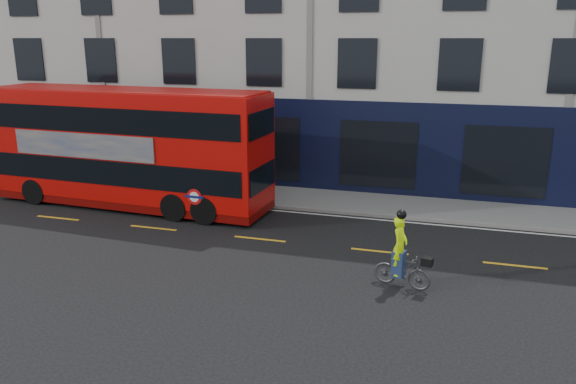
% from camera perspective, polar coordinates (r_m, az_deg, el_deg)
% --- Properties ---
extents(ground, '(120.00, 120.00, 0.00)m').
position_cam_1_polar(ground, '(17.57, -4.50, -6.41)').
color(ground, black).
rests_on(ground, ground).
extents(pavement, '(60.00, 3.00, 0.12)m').
position_cam_1_polar(pavement, '(23.41, 1.15, -0.60)').
color(pavement, gray).
rests_on(pavement, ground).
extents(kerb, '(60.00, 0.12, 0.13)m').
position_cam_1_polar(kerb, '(22.02, 0.12, -1.62)').
color(kerb, gray).
rests_on(kerb, ground).
extents(building_terrace, '(50.00, 10.07, 15.00)m').
position_cam_1_polar(building_terrace, '(28.78, 4.79, 17.30)').
color(building_terrace, '#BCB8B1').
rests_on(building_terrace, ground).
extents(road_edge_line, '(58.00, 0.10, 0.01)m').
position_cam_1_polar(road_edge_line, '(21.76, -0.10, -2.00)').
color(road_edge_line, silver).
rests_on(road_edge_line, ground).
extents(lane_dashes, '(58.00, 0.12, 0.01)m').
position_cam_1_polar(lane_dashes, '(18.88, -2.88, -4.79)').
color(lane_dashes, gold).
rests_on(lane_dashes, ground).
extents(bus, '(11.61, 3.22, 4.63)m').
position_cam_1_polar(bus, '(22.94, -15.94, 4.41)').
color(bus, '#C10B07').
rests_on(bus, ground).
extents(cyclist, '(1.63, 0.80, 2.17)m').
position_cam_1_polar(cyclist, '(15.44, 11.44, -6.91)').
color(cyclist, '#434447').
rests_on(cyclist, ground).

